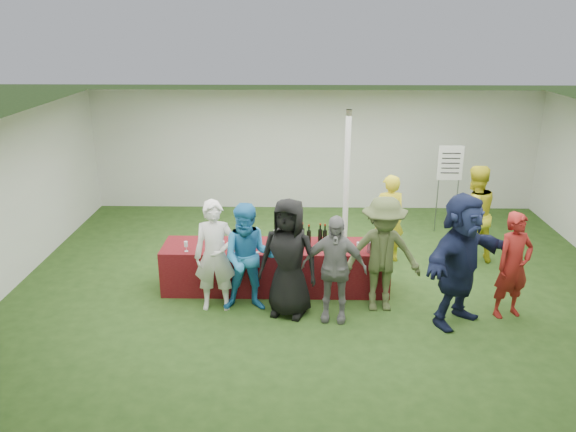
{
  "coord_description": "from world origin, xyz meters",
  "views": [
    {
      "loc": [
        -0.35,
        -8.46,
        4.15
      ],
      "look_at": [
        -0.52,
        -0.19,
        1.25
      ],
      "focal_mm": 35.0,
      "sensor_mm": 36.0,
      "label": 1
    }
  ],
  "objects_px": {
    "customer_6": "(513,265)",
    "customer_2": "(289,258)",
    "customer_1": "(249,258)",
    "customer_4": "(382,255)",
    "wine_list_sign": "(450,170)",
    "customer_3": "(334,268)",
    "staff_pourer": "(388,219)",
    "customer_0": "(215,256)",
    "customer_5": "(460,260)",
    "staff_back": "(473,214)",
    "serving_table": "(276,267)",
    "dump_bucket": "(375,246)"
  },
  "relations": [
    {
      "from": "wine_list_sign",
      "to": "customer_2",
      "type": "xyz_separation_m",
      "value": [
        -3.16,
        -3.5,
        -0.42
      ]
    },
    {
      "from": "customer_2",
      "to": "customer_6",
      "type": "relative_size",
      "value": 1.12
    },
    {
      "from": "customer_2",
      "to": "customer_3",
      "type": "distance_m",
      "value": 0.67
    },
    {
      "from": "customer_2",
      "to": "customer_3",
      "type": "xyz_separation_m",
      "value": [
        0.65,
        -0.14,
        -0.09
      ]
    },
    {
      "from": "wine_list_sign",
      "to": "customer_5",
      "type": "relative_size",
      "value": 0.93
    },
    {
      "from": "staff_pourer",
      "to": "customer_6",
      "type": "relative_size",
      "value": 1.01
    },
    {
      "from": "customer_1",
      "to": "customer_4",
      "type": "relative_size",
      "value": 0.94
    },
    {
      "from": "customer_4",
      "to": "customer_5",
      "type": "height_order",
      "value": "customer_5"
    },
    {
      "from": "customer_6",
      "to": "serving_table",
      "type": "bearing_deg",
      "value": 147.98
    },
    {
      "from": "staff_pourer",
      "to": "customer_3",
      "type": "distance_m",
      "value": 2.38
    },
    {
      "from": "staff_pourer",
      "to": "customer_0",
      "type": "height_order",
      "value": "customer_0"
    },
    {
      "from": "customer_1",
      "to": "staff_back",
      "type": "bearing_deg",
      "value": 24.14
    },
    {
      "from": "customer_3",
      "to": "staff_pourer",
      "type": "bearing_deg",
      "value": 70.21
    },
    {
      "from": "staff_pourer",
      "to": "dump_bucket",
      "type": "bearing_deg",
      "value": 65.84
    },
    {
      "from": "staff_back",
      "to": "customer_2",
      "type": "height_order",
      "value": "customer_2"
    },
    {
      "from": "customer_2",
      "to": "customer_6",
      "type": "distance_m",
      "value": 3.25
    },
    {
      "from": "wine_list_sign",
      "to": "customer_1",
      "type": "xyz_separation_m",
      "value": [
        -3.75,
        -3.38,
        -0.48
      ]
    },
    {
      "from": "staff_back",
      "to": "customer_5",
      "type": "distance_m",
      "value": 2.34
    },
    {
      "from": "wine_list_sign",
      "to": "staff_back",
      "type": "height_order",
      "value": "wine_list_sign"
    },
    {
      "from": "customer_0",
      "to": "wine_list_sign",
      "type": "bearing_deg",
      "value": 35.44
    },
    {
      "from": "dump_bucket",
      "to": "customer_3",
      "type": "height_order",
      "value": "customer_3"
    },
    {
      "from": "staff_pourer",
      "to": "customer_4",
      "type": "xyz_separation_m",
      "value": [
        -0.36,
        -1.81,
        0.08
      ]
    },
    {
      "from": "customer_3",
      "to": "customer_0",
      "type": "bearing_deg",
      "value": 177.93
    },
    {
      "from": "serving_table",
      "to": "customer_4",
      "type": "xyz_separation_m",
      "value": [
        1.6,
        -0.65,
        0.51
      ]
    },
    {
      "from": "customer_6",
      "to": "customer_2",
      "type": "bearing_deg",
      "value": 161.26
    },
    {
      "from": "staff_pourer",
      "to": "customer_2",
      "type": "bearing_deg",
      "value": 41.24
    },
    {
      "from": "staff_back",
      "to": "customer_2",
      "type": "relative_size",
      "value": 1.0
    },
    {
      "from": "staff_back",
      "to": "customer_6",
      "type": "relative_size",
      "value": 1.11
    },
    {
      "from": "customer_3",
      "to": "customer_5",
      "type": "xyz_separation_m",
      "value": [
        1.76,
        -0.06,
        0.17
      ]
    },
    {
      "from": "dump_bucket",
      "to": "wine_list_sign",
      "type": "bearing_deg",
      "value": 57.7
    },
    {
      "from": "dump_bucket",
      "to": "customer_0",
      "type": "bearing_deg",
      "value": -169.38
    },
    {
      "from": "customer_0",
      "to": "customer_5",
      "type": "xyz_separation_m",
      "value": [
        3.5,
        -0.35,
        0.12
      ]
    },
    {
      "from": "staff_back",
      "to": "customer_6",
      "type": "bearing_deg",
      "value": 75.66
    },
    {
      "from": "customer_6",
      "to": "staff_pourer",
      "type": "bearing_deg",
      "value": 108.54
    },
    {
      "from": "customer_6",
      "to": "customer_4",
      "type": "bearing_deg",
      "value": 156.26
    },
    {
      "from": "serving_table",
      "to": "customer_2",
      "type": "distance_m",
      "value": 0.99
    },
    {
      "from": "customer_1",
      "to": "customer_4",
      "type": "bearing_deg",
      "value": -0.58
    },
    {
      "from": "wine_list_sign",
      "to": "customer_6",
      "type": "bearing_deg",
      "value": -88.61
    },
    {
      "from": "dump_bucket",
      "to": "wine_list_sign",
      "type": "xyz_separation_m",
      "value": [
        1.84,
        2.91,
        0.48
      ]
    },
    {
      "from": "wine_list_sign",
      "to": "staff_pourer",
      "type": "bearing_deg",
      "value": -133.01
    },
    {
      "from": "customer_2",
      "to": "customer_6",
      "type": "height_order",
      "value": "customer_2"
    },
    {
      "from": "serving_table",
      "to": "staff_back",
      "type": "height_order",
      "value": "staff_back"
    },
    {
      "from": "wine_list_sign",
      "to": "customer_5",
      "type": "bearing_deg",
      "value": -101.44
    },
    {
      "from": "serving_table",
      "to": "customer_1",
      "type": "bearing_deg",
      "value": -117.45
    },
    {
      "from": "customer_4",
      "to": "customer_5",
      "type": "relative_size",
      "value": 0.91
    },
    {
      "from": "customer_0",
      "to": "customer_6",
      "type": "bearing_deg",
      "value": -4.66
    },
    {
      "from": "serving_table",
      "to": "customer_0",
      "type": "bearing_deg",
      "value": -142.11
    },
    {
      "from": "wine_list_sign",
      "to": "customer_3",
      "type": "xyz_separation_m",
      "value": [
        -2.51,
        -3.65,
        -0.52
      ]
    },
    {
      "from": "serving_table",
      "to": "customer_1",
      "type": "height_order",
      "value": "customer_1"
    },
    {
      "from": "staff_back",
      "to": "customer_5",
      "type": "height_order",
      "value": "customer_5"
    }
  ]
}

